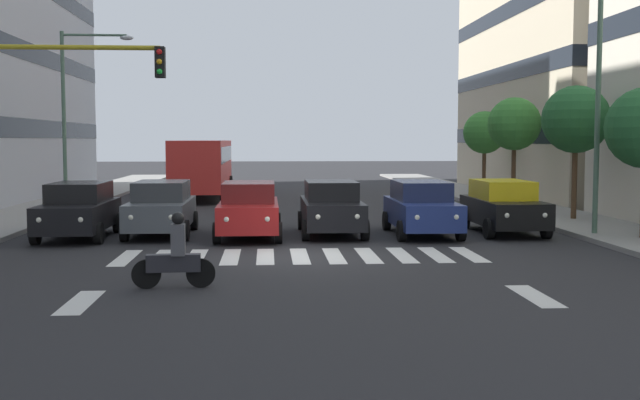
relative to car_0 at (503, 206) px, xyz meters
The scene contains 18 objects.
ground_plane 8.26m from the car_0, 33.80° to the left, with size 180.00×180.00×0.00m, color #262628.
crosswalk_markings 8.26m from the car_0, 33.80° to the left, with size 9.45×2.80×0.01m.
lane_arrow_0 10.41m from the car_0, 76.16° to the left, with size 0.50×2.20×0.01m, color silver.
lane_arrow_1 15.07m from the car_0, 42.02° to the left, with size 0.50×2.20×0.01m, color silver.
car_0 is the anchor object (origin of this frame).
car_1 2.79m from the car_0, ahead, with size 2.02×4.44×1.72m.
car_2 5.63m from the car_0, ahead, with size 2.02×4.44×1.72m.
car_3 8.27m from the car_0, ahead, with size 2.02×4.44×1.72m.
car_4 11.04m from the car_0, ahead, with size 2.02×4.44×1.72m.
car_5 13.49m from the car_0, ahead, with size 2.02×4.44×1.72m.
bus_behind_traffic 19.73m from the car_0, 55.92° to the right, with size 2.78×10.50×3.00m.
motorcycle_with_rider 12.97m from the car_0, 42.50° to the left, with size 1.70×0.37×1.57m.
traffic_light_gantry 14.84m from the car_0, 20.44° to the left, with size 5.04×0.36×5.50m.
street_lamp_left 4.66m from the car_0, 145.00° to the left, with size 3.01×0.28×7.75m.
street_lamp_right 18.17m from the car_0, 28.36° to the right, with size 3.01×0.28×7.37m.
street_tree_1 5.50m from the car_0, 139.90° to the right, with size 2.47×2.47×4.87m.
street_tree_2 10.05m from the car_0, 109.78° to the right, with size 2.34×2.34×4.77m.
street_tree_3 15.74m from the car_0, 103.55° to the right, with size 2.21×2.21×4.38m.
Camera 1 is at (0.84, 20.07, 3.04)m, focal length 43.48 mm.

